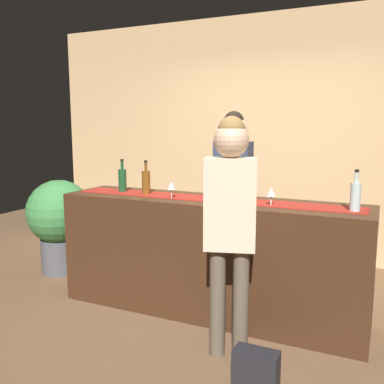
{
  "coord_description": "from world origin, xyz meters",
  "views": [
    {
      "loc": [
        1.33,
        -3.23,
        1.6
      ],
      "look_at": [
        -0.16,
        0.0,
        1.04
      ],
      "focal_mm": 39.75,
      "sensor_mm": 36.0,
      "label": 1
    }
  ],
  "objects": [
    {
      "name": "bar_counter",
      "position": [
        0.0,
        0.0,
        0.49
      ],
      "size": [
        2.6,
        0.6,
        0.99
      ],
      "primitive_type": "cube",
      "color": "#3D2314",
      "rests_on": "ground"
    },
    {
      "name": "bartender",
      "position": [
        0.0,
        0.58,
        1.07
      ],
      "size": [
        0.34,
        0.24,
        1.73
      ],
      "rotation": [
        0.0,
        0.0,
        3.16
      ],
      "color": "#26262B",
      "rests_on": "ground"
    },
    {
      "name": "wine_glass_mid_counter",
      "position": [
        -0.3,
        -0.1,
        1.09
      ],
      "size": [
        0.07,
        0.07,
        0.14
      ],
      "color": "silver",
      "rests_on": "bar_counter"
    },
    {
      "name": "wine_bottle_green",
      "position": [
        -0.88,
        0.02,
        1.1
      ],
      "size": [
        0.07,
        0.07,
        0.3
      ],
      "color": "#194723",
      "rests_on": "bar_counter"
    },
    {
      "name": "potted_plant_tall",
      "position": [
        -1.87,
        0.26,
        0.59
      ],
      "size": [
        0.7,
        0.7,
        1.02
      ],
      "color": "#4C4C51",
      "rests_on": "ground"
    },
    {
      "name": "customer_sipping",
      "position": [
        0.4,
        -0.61,
        1.02
      ],
      "size": [
        0.38,
        0.29,
        1.66
      ],
      "rotation": [
        0.0,
        0.0,
        0.28
      ],
      "color": "brown",
      "rests_on": "ground"
    },
    {
      "name": "handbag",
      "position": [
        0.67,
        -0.85,
        0.11
      ],
      "size": [
        0.28,
        0.14,
        0.22
      ],
      "primitive_type": "cube",
      "color": "black",
      "rests_on": "ground"
    },
    {
      "name": "wine_bottle_amber",
      "position": [
        -0.61,
        0.0,
        1.1
      ],
      "size": [
        0.07,
        0.07,
        0.3
      ],
      "color": "brown",
      "rests_on": "bar_counter"
    },
    {
      "name": "wine_bottle_clear",
      "position": [
        1.14,
        -0.05,
        1.1
      ],
      "size": [
        0.07,
        0.07,
        0.3
      ],
      "color": "#B2C6C1",
      "rests_on": "bar_counter"
    },
    {
      "name": "counter_runner_cloth",
      "position": [
        0.0,
        0.0,
        0.99
      ],
      "size": [
        2.47,
        0.28,
        0.01
      ],
      "primitive_type": "cube",
      "color": "maroon",
      "rests_on": "bar_counter"
    },
    {
      "name": "back_wall",
      "position": [
        0.0,
        1.9,
        1.45
      ],
      "size": [
        6.0,
        0.12,
        2.9
      ],
      "primitive_type": "cube",
      "color": "tan",
      "rests_on": "ground"
    },
    {
      "name": "wine_glass_near_customer",
      "position": [
        0.54,
        -0.09,
        1.09
      ],
      "size": [
        0.07,
        0.07,
        0.14
      ],
      "color": "silver",
      "rests_on": "bar_counter"
    },
    {
      "name": "ground_plane",
      "position": [
        0.0,
        0.0,
        0.0
      ],
      "size": [
        10.0,
        10.0,
        0.0
      ],
      "primitive_type": "plane",
      "color": "brown"
    }
  ]
}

